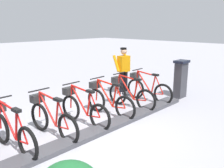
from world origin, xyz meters
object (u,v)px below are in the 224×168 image
Objects in this scene: bike_docked_0 at (147,88)px; bike_docked_3 at (82,108)px; bike_docked_4 at (51,118)px; bike_docked_5 at (11,130)px; bike_docked_1 at (129,94)px; payment_kiosk at (181,78)px; bike_docked_2 at (108,100)px; worker_near_rack at (123,69)px.

bike_docked_0 is 1.00× the size of bike_docked_3.
bike_docked_4 is 0.90m from bike_docked_5.
bike_docked_5 is at bearing 90.00° from bike_docked_4.
bike_docked_0 is 4.52m from bike_docked_5.
bike_docked_3 and bike_docked_4 have the same top height.
payment_kiosk is at bearing -105.74° from bike_docked_1.
bike_docked_2 is 0.90m from bike_docked_3.
worker_near_rack is (1.12, -2.82, 0.48)m from bike_docked_3.
bike_docked_1 and bike_docked_4 have the same top height.
bike_docked_5 is (0.00, 4.52, 0.00)m from bike_docked_0.
payment_kiosk is 3.00m from bike_docked_2.
worker_near_rack is at bearing -73.30° from bike_docked_4.
bike_docked_0 is 1.00× the size of bike_docked_1.
bike_docked_0 is at bearing 174.52° from worker_near_rack.
bike_docked_3 and bike_docked_5 have the same top height.
bike_docked_2 is 1.00× the size of bike_docked_3.
bike_docked_0 and bike_docked_1 have the same top height.
payment_kiosk is 4.78m from bike_docked_4.
payment_kiosk is 0.77× the size of worker_near_rack.
bike_docked_3 is at bearing -90.00° from bike_docked_4.
bike_docked_3 is (0.57, 3.83, -0.24)m from payment_kiosk.
payment_kiosk is 0.74× the size of bike_docked_0.
worker_near_rack is (1.12, -1.01, 0.48)m from bike_docked_1.
bike_docked_3 is 3.07m from worker_near_rack.
worker_near_rack is at bearing -42.16° from bike_docked_1.
bike_docked_0 and bike_docked_5 have the same top height.
bike_docked_0 is 1.00× the size of bike_docked_2.
bike_docked_1 is 1.81m from bike_docked_3.
worker_near_rack is (1.12, -4.62, 0.48)m from bike_docked_5.
bike_docked_2 is at bearing 120.25° from worker_near_rack.
worker_near_rack reaches higher than bike_docked_4.
bike_docked_0 is at bearing -90.00° from bike_docked_3.
bike_docked_1 is 2.71m from bike_docked_4.
bike_docked_2 is (0.57, 2.93, -0.24)m from payment_kiosk.
bike_docked_2 is at bearing -90.00° from bike_docked_5.
worker_near_rack reaches higher than bike_docked_0.
worker_near_rack is at bearing 31.11° from payment_kiosk.
worker_near_rack reaches higher than payment_kiosk.
bike_docked_4 is (0.00, 2.71, 0.00)m from bike_docked_1.
payment_kiosk is 5.67m from bike_docked_5.
bike_docked_2 and bike_docked_5 have the same top height.
payment_kiosk is 0.74× the size of bike_docked_1.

